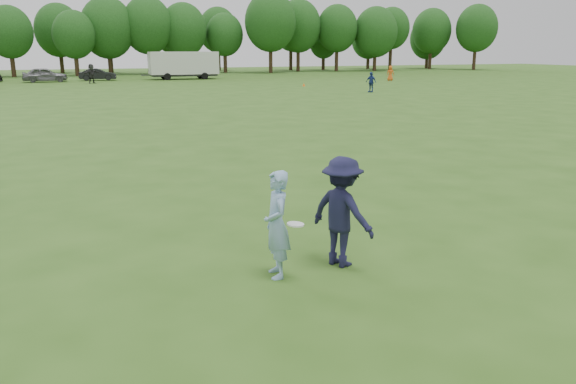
# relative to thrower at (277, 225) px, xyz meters

# --- Properties ---
(ground) EXTENTS (200.00, 200.00, 0.00)m
(ground) POSITION_rel_thrower_xyz_m (0.19, 0.74, -0.87)
(ground) COLOR #2E5417
(ground) RESTS_ON ground
(thrower) EXTENTS (0.49, 0.68, 1.74)m
(thrower) POSITION_rel_thrower_xyz_m (0.00, 0.00, 0.00)
(thrower) COLOR #85A9CE
(thrower) RESTS_ON ground
(defender) EXTENTS (1.16, 1.39, 1.87)m
(defender) POSITION_rel_thrower_xyz_m (1.19, 0.07, 0.06)
(defender) COLOR #181836
(defender) RESTS_ON ground
(player_far_b) EXTENTS (0.80, 1.06, 1.68)m
(player_far_b) POSITION_rel_thrower_xyz_m (20.89, 34.04, -0.03)
(player_far_b) COLOR navy
(player_far_b) RESTS_ON ground
(player_far_c) EXTENTS (0.98, 0.93, 1.69)m
(player_far_c) POSITION_rel_thrower_xyz_m (31.34, 48.14, -0.02)
(player_far_c) COLOR orange
(player_far_c) RESTS_ON ground
(player_far_d) EXTENTS (1.95, 1.37, 2.02)m
(player_far_d) POSITION_rel_thrower_xyz_m (-0.38, 55.32, 0.14)
(player_far_d) COLOR #292929
(player_far_d) RESTS_ON ground
(car_e) EXTENTS (4.68, 2.06, 1.57)m
(car_e) POSITION_rel_thrower_xyz_m (-5.03, 59.67, -0.09)
(car_e) COLOR slate
(car_e) RESTS_ON ground
(car_f) EXTENTS (4.20, 1.88, 1.34)m
(car_f) POSITION_rel_thrower_xyz_m (0.51, 60.97, -0.20)
(car_f) COLOR black
(car_f) RESTS_ON ground
(field_cone) EXTENTS (0.28, 0.28, 0.30)m
(field_cone) POSITION_rel_thrower_xyz_m (18.63, 43.15, -0.72)
(field_cone) COLOR orange
(field_cone) RESTS_ON ground
(disc_in_play) EXTENTS (0.31, 0.31, 0.05)m
(disc_in_play) POSITION_rel_thrower_xyz_m (0.21, -0.28, 0.06)
(disc_in_play) COLOR white
(disc_in_play) RESTS_ON ground
(cargo_trailer) EXTENTS (9.00, 2.75, 3.20)m
(cargo_trailer) POSITION_rel_thrower_xyz_m (10.25, 60.06, 0.91)
(cargo_trailer) COLOR silver
(cargo_trailer) RESTS_ON ground
(treeline) EXTENTS (130.35, 18.39, 11.74)m
(treeline) POSITION_rel_thrower_xyz_m (3.00, 77.64, 5.39)
(treeline) COLOR #332114
(treeline) RESTS_ON ground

